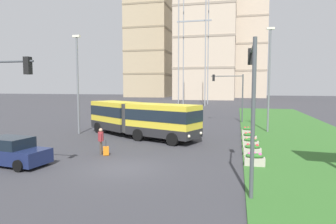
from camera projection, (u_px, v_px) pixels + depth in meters
ground_plane at (124, 168)px, 16.00m from camera, size 260.00×260.00×0.00m
grass_median at (307, 143)px, 23.08m from camera, size 10.00×70.00×0.08m
articulated_bus at (139, 118)px, 25.75m from camera, size 11.49×7.71×3.00m
car_white_van at (141, 115)px, 37.59m from camera, size 4.55×2.36×1.58m
car_navy_sedan at (11, 152)px, 16.68m from camera, size 4.60×2.49×1.58m
pedestrian_crossing at (101, 139)px, 19.16m from camera, size 0.36×0.54×1.74m
rolling_suitcase at (106, 151)px, 18.93m from camera, size 0.43×0.36×0.97m
flower_planter_0 at (255, 159)px, 16.30m from camera, size 1.10×0.56×0.74m
flower_planter_1 at (252, 150)px, 18.76m from camera, size 1.10×0.56×0.74m
flower_planter_2 at (251, 142)px, 21.14m from camera, size 1.10×0.56×0.74m
flower_planter_3 at (250, 137)px, 23.32m from camera, size 1.10×0.56×0.74m
flower_planter_4 at (248, 131)px, 26.46m from camera, size 1.10×0.56×0.74m
traffic_light_far_right at (232, 89)px, 35.74m from camera, size 3.90×0.28×5.89m
traffic_light_near_right at (252, 90)px, 12.39m from camera, size 0.28×3.90×6.34m
streetlight_left at (78, 80)px, 27.15m from camera, size 0.70×0.28×9.13m
streetlight_median at (269, 76)px, 27.85m from camera, size 0.70×0.28×9.97m
apartment_tower_west at (149, 31)px, 119.91m from camera, size 17.07×15.27×53.72m
apartment_tower_westcentre at (206, 26)px, 98.85m from camera, size 19.76×17.48×49.17m
apartment_tower_centre at (246, 34)px, 113.93m from camera, size 15.25×14.57×49.36m
transmission_pylon at (194, 35)px, 67.43m from camera, size 9.00×6.24×29.53m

